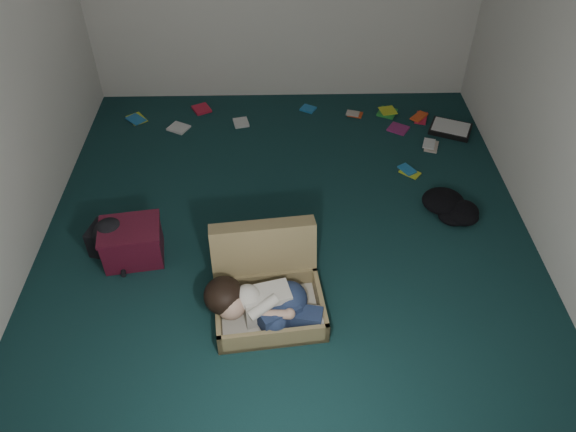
{
  "coord_description": "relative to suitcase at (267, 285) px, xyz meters",
  "views": [
    {
      "loc": [
        -0.07,
        -3.3,
        3.23
      ],
      "look_at": [
        0.0,
        -0.15,
        0.35
      ],
      "focal_mm": 35.0,
      "sensor_mm": 36.0,
      "label": 1
    }
  ],
  "objects": [
    {
      "name": "book_scatter",
      "position": [
        0.47,
        2.3,
        -0.16
      ],
      "size": [
        3.2,
        1.37,
        0.02
      ],
      "color": "#CAD926",
      "rests_on": "floor"
    },
    {
      "name": "floor",
      "position": [
        0.16,
        0.68,
        -0.17
      ],
      "size": [
        4.5,
        4.5,
        0.0
      ],
      "primitive_type": "plane",
      "color": "#112F30",
      "rests_on": "ground"
    },
    {
      "name": "suitcase",
      "position": [
        0.0,
        0.0,
        0.0
      ],
      "size": [
        0.83,
        0.82,
        0.56
      ],
      "rotation": [
        0.0,
        0.0,
        0.11
      ],
      "color": "#938051",
      "rests_on": "floor"
    },
    {
      "name": "clothing_pile",
      "position": [
        1.54,
        0.9,
        -0.09
      ],
      "size": [
        0.54,
        0.48,
        0.15
      ],
      "primitive_type": null,
      "rotation": [
        0.0,
        0.0,
        0.25
      ],
      "color": "black",
      "rests_on": "floor"
    },
    {
      "name": "backpack",
      "position": [
        -1.22,
        0.53,
        -0.04
      ],
      "size": [
        0.5,
        0.44,
        0.25
      ],
      "primitive_type": null,
      "rotation": [
        0.0,
        0.0,
        -0.27
      ],
      "color": "black",
      "rests_on": "floor"
    },
    {
      "name": "wall_front",
      "position": [
        0.16,
        -1.57,
        1.13
      ],
      "size": [
        4.5,
        0.0,
        4.5
      ],
      "primitive_type": "plane",
      "rotation": [
        -1.57,
        0.0,
        0.0
      ],
      "color": "white",
      "rests_on": "ground"
    },
    {
      "name": "paper_tray",
      "position": [
        1.86,
        2.17,
        -0.14
      ],
      "size": [
        0.48,
        0.43,
        0.06
      ],
      "rotation": [
        0.0,
        0.0,
        -0.42
      ],
      "color": "black",
      "rests_on": "floor"
    },
    {
      "name": "maroon_bin",
      "position": [
        -1.05,
        0.46,
        -0.01
      ],
      "size": [
        0.51,
        0.43,
        0.32
      ],
      "rotation": [
        0.0,
        0.0,
        0.15
      ],
      "color": "#4D0F21",
      "rests_on": "floor"
    },
    {
      "name": "person",
      "position": [
        -0.03,
        -0.19,
        0.04
      ],
      "size": [
        0.83,
        0.4,
        0.34
      ],
      "rotation": [
        0.0,
        0.0,
        0.11
      ],
      "color": "silver",
      "rests_on": "suitcase"
    }
  ]
}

